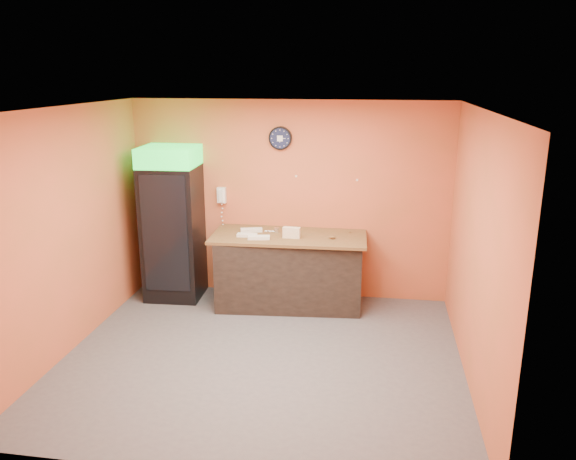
# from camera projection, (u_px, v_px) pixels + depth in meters

# --- Properties ---
(floor) EXTENTS (4.50, 4.50, 0.00)m
(floor) POSITION_uv_depth(u_px,v_px,m) (262.00, 357.00, 6.44)
(floor) COLOR #47474C
(floor) RESTS_ON ground
(back_wall) EXTENTS (4.50, 0.02, 2.80)m
(back_wall) POSITION_uv_depth(u_px,v_px,m) (289.00, 200.00, 7.96)
(back_wall) COLOR #D35C3B
(back_wall) RESTS_ON floor
(left_wall) EXTENTS (0.02, 4.00, 2.80)m
(left_wall) POSITION_uv_depth(u_px,v_px,m) (68.00, 232.00, 6.40)
(left_wall) COLOR #D35C3B
(left_wall) RESTS_ON floor
(right_wall) EXTENTS (0.02, 4.00, 2.80)m
(right_wall) POSITION_uv_depth(u_px,v_px,m) (476.00, 251.00, 5.72)
(right_wall) COLOR #D35C3B
(right_wall) RESTS_ON floor
(ceiling) EXTENTS (4.50, 4.00, 0.02)m
(ceiling) POSITION_uv_depth(u_px,v_px,m) (259.00, 108.00, 5.68)
(ceiling) COLOR white
(ceiling) RESTS_ON back_wall
(beverage_cooler) EXTENTS (0.80, 0.81, 2.18)m
(beverage_cooler) POSITION_uv_depth(u_px,v_px,m) (172.00, 226.00, 7.92)
(beverage_cooler) COLOR black
(beverage_cooler) RESTS_ON floor
(prep_counter) EXTENTS (2.02, 1.03, 0.98)m
(prep_counter) POSITION_uv_depth(u_px,v_px,m) (289.00, 271.00, 7.79)
(prep_counter) COLOR black
(prep_counter) RESTS_ON floor
(wall_clock) EXTENTS (0.32, 0.06, 0.32)m
(wall_clock) POSITION_uv_depth(u_px,v_px,m) (280.00, 138.00, 7.71)
(wall_clock) COLOR black
(wall_clock) RESTS_ON back_wall
(wall_phone) EXTENTS (0.12, 0.11, 0.22)m
(wall_phone) POSITION_uv_depth(u_px,v_px,m) (222.00, 195.00, 8.04)
(wall_phone) COLOR white
(wall_phone) RESTS_ON back_wall
(butcher_paper) EXTENTS (2.13, 1.03, 0.04)m
(butcher_paper) POSITION_uv_depth(u_px,v_px,m) (289.00, 236.00, 7.65)
(butcher_paper) COLOR brown
(butcher_paper) RESTS_ON prep_counter
(sub_roll_stack) EXTENTS (0.23, 0.09, 0.15)m
(sub_roll_stack) POSITION_uv_depth(u_px,v_px,m) (291.00, 233.00, 7.48)
(sub_roll_stack) COLOR beige
(sub_roll_stack) RESTS_ON butcher_paper
(wrapped_sandwich_left) EXTENTS (0.27, 0.11, 0.04)m
(wrapped_sandwich_left) POSITION_uv_depth(u_px,v_px,m) (247.00, 235.00, 7.56)
(wrapped_sandwich_left) COLOR silver
(wrapped_sandwich_left) RESTS_ON butcher_paper
(wrapped_sandwich_mid) EXTENTS (0.31, 0.16, 0.04)m
(wrapped_sandwich_mid) POSITION_uv_depth(u_px,v_px,m) (259.00, 237.00, 7.45)
(wrapped_sandwich_mid) COLOR silver
(wrapped_sandwich_mid) RESTS_ON butcher_paper
(wrapped_sandwich_right) EXTENTS (0.32, 0.19, 0.04)m
(wrapped_sandwich_right) POSITION_uv_depth(u_px,v_px,m) (251.00, 230.00, 7.80)
(wrapped_sandwich_right) COLOR silver
(wrapped_sandwich_right) RESTS_ON butcher_paper
(kitchen_tool) EXTENTS (0.07, 0.07, 0.07)m
(kitchen_tool) POSITION_uv_depth(u_px,v_px,m) (277.00, 230.00, 7.75)
(kitchen_tool) COLOR silver
(kitchen_tool) RESTS_ON butcher_paper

